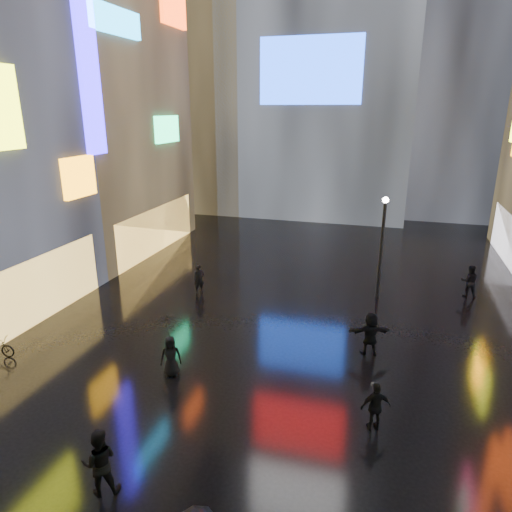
% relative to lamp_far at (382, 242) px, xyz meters
% --- Properties ---
extents(ground, '(140.00, 140.00, 0.00)m').
position_rel_lamp_far_xyz_m(ground, '(-3.55, -1.96, -2.94)').
color(ground, black).
rests_on(ground, ground).
extents(building_left_far, '(10.28, 12.00, 22.00)m').
position_rel_lamp_far_xyz_m(building_left_far, '(-19.53, 4.04, 8.04)').
color(building_left_far, black).
rests_on(building_left_far, ground).
extents(tower_flank_right, '(12.00, 12.00, 34.00)m').
position_rel_lamp_far_xyz_m(tower_flank_right, '(5.45, 24.04, 14.06)').
color(tower_flank_right, black).
rests_on(tower_flank_right, ground).
extents(tower_flank_left, '(10.00, 10.00, 26.00)m').
position_rel_lamp_far_xyz_m(tower_flank_left, '(-17.55, 20.04, 10.06)').
color(tower_flank_left, black).
rests_on(tower_flank_left, ground).
extents(lamp_far, '(0.30, 0.30, 5.20)m').
position_rel_lamp_far_xyz_m(lamp_far, '(0.00, 0.00, 0.00)').
color(lamp_far, black).
rests_on(lamp_far, ground).
extents(pedestrian_1, '(1.10, 1.02, 1.81)m').
position_rel_lamp_far_xyz_m(pedestrian_1, '(-6.16, -14.83, -2.04)').
color(pedestrian_1, black).
rests_on(pedestrian_1, ground).
extents(pedestrian_3, '(0.99, 0.72, 1.56)m').
position_rel_lamp_far_xyz_m(pedestrian_3, '(0.32, -10.44, -2.16)').
color(pedestrian_3, black).
rests_on(pedestrian_3, ground).
extents(pedestrian_4, '(0.89, 0.76, 1.54)m').
position_rel_lamp_far_xyz_m(pedestrian_4, '(-6.87, -9.53, -2.17)').
color(pedestrian_4, black).
rests_on(pedestrian_4, ground).
extents(pedestrian_5, '(1.71, 0.99, 1.76)m').
position_rel_lamp_far_xyz_m(pedestrian_5, '(-0.08, -5.95, -2.06)').
color(pedestrian_5, black).
rests_on(pedestrian_5, ground).
extents(pedestrian_6, '(0.66, 0.64, 1.53)m').
position_rel_lamp_far_xyz_m(pedestrian_6, '(-8.98, -2.06, -2.18)').
color(pedestrian_6, black).
rests_on(pedestrian_6, ground).
extents(pedestrian_7, '(0.83, 0.66, 1.68)m').
position_rel_lamp_far_xyz_m(pedestrian_7, '(4.46, 1.38, -2.10)').
color(pedestrian_7, black).
rests_on(pedestrian_7, ground).
extents(umbrella_2, '(1.27, 1.27, 0.81)m').
position_rel_lamp_far_xyz_m(umbrella_2, '(-6.87, -9.53, -0.99)').
color(umbrella_2, black).
rests_on(umbrella_2, pedestrian_4).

